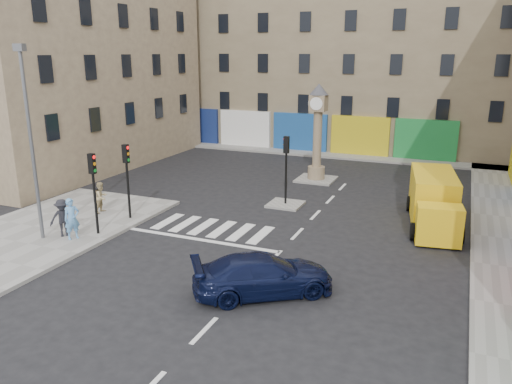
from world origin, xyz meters
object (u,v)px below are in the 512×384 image
Objects in this scene: traffic_light_left_near at (93,181)px; pedestrian_tan at (101,197)px; traffic_light_left_far at (127,169)px; lamp_post at (30,134)px; clock_pillar at (318,126)px; pedestrian_blue at (72,219)px; traffic_light_island at (286,159)px; navy_sedan at (263,275)px; yellow_van at (434,200)px; pedestrian_dark at (63,218)px.

traffic_light_left_near is 3.59m from pedestrian_tan.
lamp_post is at bearing -116.57° from traffic_light_left_far.
clock_pillar reaches higher than traffic_light_left_far.
pedestrian_blue is (-0.55, -0.96, -1.55)m from traffic_light_left_near.
traffic_light_island is 11.22m from pedestrian_blue.
traffic_light_island is (6.30, 5.40, -0.03)m from traffic_light_left_far.
traffic_light_island is (6.30, 7.80, -0.03)m from traffic_light_left_near.
navy_sedan is at bearing -80.32° from clock_pillar.
navy_sedan is at bearing -4.51° from lamp_post.
clock_pillar is 16.54m from navy_sedan.
yellow_van reaches higher than pedestrian_tan.
traffic_light_island is 2.17× the size of pedestrian_dark.
pedestrian_blue is (-0.55, -3.36, -1.55)m from traffic_light_left_far.
navy_sedan is 3.05× the size of pedestrian_tan.
yellow_van is (13.92, 7.74, -1.44)m from traffic_light_left_near.
traffic_light_island is 6.07m from clock_pillar.
traffic_light_left_near is 10.03m from traffic_light_island.
pedestrian_tan is (-15.77, -5.15, -0.23)m from yellow_van.
pedestrian_blue is at bearing -99.23° from traffic_light_left_far.
yellow_van is at bearing -0.48° from traffic_light_island.
traffic_light_island is at bearing -8.87° from pedestrian_blue.
traffic_light_left_near is 2.17× the size of pedestrian_dark.
navy_sedan is (9.04, -2.26, -1.91)m from traffic_light_left_near.
clock_pillar is at bearing 65.45° from traffic_light_left_near.
clock_pillar is (0.00, 6.00, 0.96)m from traffic_light_island.
clock_pillar is 10.02m from yellow_van.
lamp_post reaches higher than navy_sedan.
navy_sedan is (10.94, -0.86, -4.08)m from lamp_post.
traffic_light_left_near reaches higher than pedestrian_blue.
traffic_light_left_far is at bearing 27.00° from navy_sedan.
lamp_post reaches higher than yellow_van.
traffic_light_island is at bearing 51.07° from traffic_light_left_near.
traffic_light_left_far is 2.31× the size of pedestrian_tan.
pedestrian_blue reaches higher than pedestrian_tan.
navy_sedan is 2.65× the size of pedestrian_blue.
clock_pillar is at bearing 90.00° from traffic_light_island.
navy_sedan is at bearing -14.06° from traffic_light_left_near.
traffic_light_left_near is 0.45× the size of lamp_post.
clock_pillar reaches higher than traffic_light_left_near.
clock_pillar reaches higher than traffic_light_island.
traffic_light_left_far reaches higher than navy_sedan.
traffic_light_island reaches higher than pedestrian_blue.
pedestrian_tan is at bearing 30.31° from navy_sedan.
traffic_light_island is 0.61× the size of clock_pillar.
traffic_light_left_far is 3.74m from pedestrian_blue.
navy_sedan is 0.72× the size of yellow_van.
pedestrian_tan is at bearing 89.36° from lamp_post.
pedestrian_blue is at bearing 18.17° from lamp_post.
pedestrian_blue is at bearing -56.01° from pedestrian_dark.
navy_sedan is 10.31m from pedestrian_dark.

